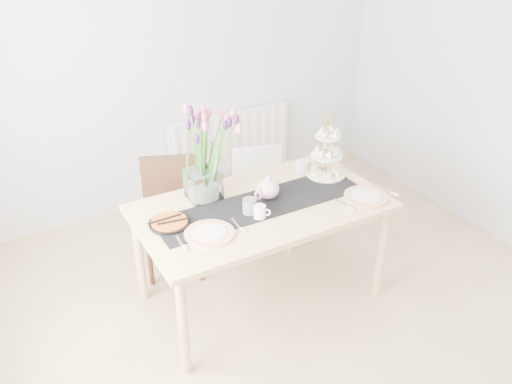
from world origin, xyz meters
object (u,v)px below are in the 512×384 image
dining_table (261,215)px  mug_white (260,212)px  cream_jug (302,167)px  plate_left (209,234)px  radiator (230,143)px  tart_tin (170,223)px  tulip_vase (201,142)px  plate_right (366,197)px  chair_brown (172,206)px  chair_white (260,191)px  teapot (268,189)px  cake_stand (326,160)px  mug_grey (249,207)px

dining_table → mug_white: mug_white is taller
cream_jug → plate_left: bearing=-157.1°
radiator → tart_tin: tart_tin is taller
tulip_vase → plate_right: tulip_vase is taller
radiator → cream_jug: size_ratio=12.79×
cream_jug → tart_tin: (-1.07, -0.18, -0.03)m
cream_jug → plate_right: bearing=-71.1°
chair_brown → plate_right: (1.01, -0.94, 0.27)m
chair_white → mug_white: mug_white is taller
teapot → tart_tin: 0.68m
plate_right → mug_white: bearing=170.6°
cake_stand → plate_right: (0.05, -0.39, -0.11)m
tulip_vase → cake_stand: 0.94m
cake_stand → radiator: bearing=91.6°
teapot → cream_jug: bearing=8.6°
radiator → chair_brown: (-0.92, -0.87, 0.04)m
cream_jug → tart_tin: 1.09m
teapot → cream_jug: size_ratio=2.53×
dining_table → radiator: bearing=70.2°
chair_brown → cream_jug: size_ratio=9.03×
tart_tin → mug_white: bearing=-21.4°
mug_grey → tulip_vase: bearing=80.4°
cake_stand → cream_jug: size_ratio=4.38×
plate_right → chair_white: bearing=108.7°
dining_table → mug_grey: size_ratio=15.61×
chair_white → cream_jug: bearing=-56.3°
radiator → plate_right: (0.09, -1.81, 0.31)m
teapot → mug_grey: bearing=-170.1°
dining_table → cake_stand: (0.60, 0.13, 0.19)m
cake_stand → mug_grey: (-0.72, -0.19, -0.07)m
chair_brown → cake_stand: (0.96, -0.55, 0.38)m
mug_grey → teapot: bearing=-9.1°
chair_brown → mug_grey: size_ratio=8.27×
mug_white → plate_right: size_ratio=0.30×
dining_table → plate_left: size_ratio=5.36×
chair_brown → plate_right: 1.40m
cake_stand → cream_jug: cake_stand is taller
chair_white → plate_right: 0.98m
plate_right → radiator: bearing=92.7°
radiator → tulip_vase: size_ratio=1.66×
cake_stand → plate_right: cake_stand is taller
chair_brown → teapot: bearing=-34.2°
teapot → mug_grey: size_ratio=2.31×
teapot → plate_right: size_ratio=0.81×
cake_stand → teapot: size_ratio=1.73×
radiator → chair_white: (-0.21, -0.93, 0.00)m
chair_brown → plate_left: 0.87m
chair_brown → mug_grey: 0.84m
radiator → tart_tin: bearing=-128.0°
cake_stand → chair_brown: bearing=150.3°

